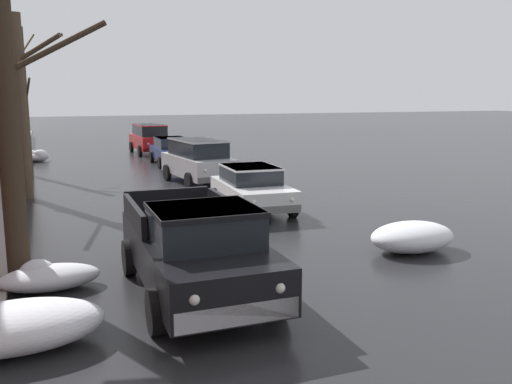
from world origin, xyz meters
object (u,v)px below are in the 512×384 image
Objects in this scene: sedan_darkblue_parked_far_down_block at (172,150)px; bare_tree_second_along_sidewalk at (3,84)px; bare_tree_mid_block at (20,100)px; bare_tree_far_down_block at (26,99)px; sedan_white_parked_kerbside_close at (252,188)px; pickup_truck_black_approaching_near_lane at (196,248)px; suv_silver_parked_kerbside_mid at (198,160)px; suv_red_queued_behind_truck at (150,138)px.

bare_tree_second_along_sidewalk is at bearing -112.55° from sedan_darkblue_parked_far_down_block.
bare_tree_mid_block is 5.82m from bare_tree_far_down_block.
sedan_white_parked_kerbside_close is at bearing 33.54° from bare_tree_second_along_sidewalk.
bare_tree_far_down_block reaches higher than pickup_truck_black_approaching_near_lane.
bare_tree_second_along_sidewalk is 8.53m from sedan_white_parked_kerbside_close.
suv_silver_parked_kerbside_mid reaches higher than sedan_darkblue_parked_far_down_block.
bare_tree_far_down_block is at bearing 143.66° from suv_silver_parked_kerbside_mid.
pickup_truck_black_approaching_near_lane is at bearing -74.92° from bare_tree_mid_block.
bare_tree_far_down_block is 1.46× the size of suv_silver_parked_kerbside_mid.
bare_tree_far_down_block is 10.49m from suv_red_queued_behind_truck.
bare_tree_second_along_sidewalk is 1.64× the size of sedan_darkblue_parked_far_down_block.
pickup_truck_black_approaching_near_lane is at bearing -101.79° from sedan_darkblue_parked_far_down_block.
bare_tree_far_down_block is 7.60m from sedan_darkblue_parked_far_down_block.
bare_tree_second_along_sidewalk is 4.67m from pickup_truck_black_approaching_near_lane.
sedan_white_parked_kerbside_close is at bearing -89.49° from suv_silver_parked_kerbside_mid.
suv_silver_parked_kerbside_mid is 6.50m from sedan_darkblue_parked_far_down_block.
suv_silver_parked_kerbside_mid is at bearing 74.02° from pickup_truck_black_approaching_near_lane.
suv_silver_parked_kerbside_mid is (6.50, -4.78, -2.46)m from bare_tree_far_down_block.
bare_tree_mid_block is 1.57× the size of sedan_darkblue_parked_far_down_block.
sedan_white_parked_kerbside_close is at bearing -90.97° from suv_red_queued_behind_truck.
suv_silver_parked_kerbside_mid is at bearing 57.50° from bare_tree_second_along_sidewalk.
suv_red_queued_behind_truck reaches higher than pickup_truck_black_approaching_near_lane.
bare_tree_far_down_block reaches higher than sedan_white_parked_kerbside_close.
bare_tree_mid_block is 1.54× the size of suv_silver_parked_kerbside_mid.
sedan_white_parked_kerbside_close and sedan_darkblue_parked_far_down_block have the same top height.
suv_silver_parked_kerbside_mid is at bearing -93.50° from sedan_darkblue_parked_far_down_block.
suv_silver_parked_kerbside_mid is (6.58, 1.03, -2.45)m from bare_tree_mid_block.
suv_silver_parked_kerbside_mid is (6.59, 10.34, -2.82)m from bare_tree_second_along_sidewalk.
suv_red_queued_behind_truck is at bearing 47.67° from bare_tree_far_down_block.
pickup_truck_black_approaching_near_lane is 1.12× the size of suv_silver_parked_kerbside_mid.
suv_silver_parked_kerbside_mid is (-0.05, 5.94, 0.24)m from sedan_white_parked_kerbside_close.
bare_tree_mid_block is at bearing 89.94° from bare_tree_second_along_sidewalk.
bare_tree_far_down_block is at bearing 89.26° from bare_tree_mid_block.
pickup_truck_black_approaching_near_lane is 1.14× the size of sedan_darkblue_parked_far_down_block.
sedan_darkblue_parked_far_down_block is at bearing 78.21° from pickup_truck_black_approaching_near_lane.
sedan_darkblue_parked_far_down_block is at bearing 67.45° from bare_tree_second_along_sidewalk.
bare_tree_second_along_sidewalk reaches higher than suv_red_queued_behind_truck.
pickup_truck_black_approaching_near_lane is 7.33m from sedan_white_parked_kerbside_close.
bare_tree_mid_block reaches higher than bare_tree_far_down_block.
bare_tree_second_along_sidewalk reaches higher than pickup_truck_black_approaching_near_lane.
suv_silver_parked_kerbside_mid is at bearing -91.68° from suv_red_queued_behind_truck.
sedan_white_parked_kerbside_close is at bearing -58.56° from bare_tree_far_down_block.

